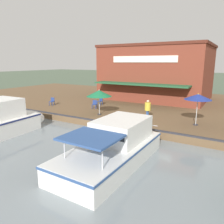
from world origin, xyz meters
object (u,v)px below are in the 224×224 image
waterfront_restaurant (157,72)px  person_near_entrance (148,108)px  cafe_chair_under_first_umbrella (52,101)px  tree_downstream_bank (142,63)px  cafe_chair_mid_patio (94,104)px  cafe_chair_facing_river (100,101)px  patio_umbrella_mid_patio_left (198,97)px  patio_umbrella_back_row (99,93)px  motorboat_distant_upstream (119,145)px

waterfront_restaurant → person_near_entrance: 11.97m
cafe_chair_under_first_umbrella → tree_downstream_bank: bearing=160.1°
cafe_chair_mid_patio → tree_downstream_bank: 13.05m
cafe_chair_facing_river → person_near_entrance: bearing=63.6°
tree_downstream_bank → person_near_entrance: bearing=25.2°
patio_umbrella_mid_patio_left → tree_downstream_bank: (-13.50, -10.30, 2.38)m
patio_umbrella_mid_patio_left → person_near_entrance: patio_umbrella_mid_patio_left is taller
cafe_chair_mid_patio → person_near_entrance: 6.65m
cafe_chair_mid_patio → waterfront_restaurant: bearing=162.1°
patio_umbrella_mid_patio_left → cafe_chair_mid_patio: (-1.09, -10.15, -1.69)m
waterfront_restaurant → patio_umbrella_back_row: bearing=-5.6°
cafe_chair_under_first_umbrella → cafe_chair_mid_patio: size_ratio=1.00×
motorboat_distant_upstream → tree_downstream_bank: 22.37m
cafe_chair_facing_river → person_near_entrance: (3.47, 6.98, 0.58)m
waterfront_restaurant → patio_umbrella_mid_patio_left: size_ratio=5.35×
person_near_entrance → waterfront_restaurant: bearing=-163.6°
patio_umbrella_mid_patio_left → cafe_chair_mid_patio: bearing=-96.2°
cafe_chair_under_first_umbrella → motorboat_distant_upstream: size_ratio=0.10×
patio_umbrella_mid_patio_left → person_near_entrance: bearing=-82.5°
waterfront_restaurant → person_near_entrance: (11.26, 3.31, -2.32)m
patio_umbrella_mid_patio_left → cafe_chair_under_first_umbrella: bearing=-90.3°
cafe_chair_facing_river → motorboat_distant_upstream: bearing=38.2°
motorboat_distant_upstream → patio_umbrella_mid_patio_left: bearing=159.0°
tree_downstream_bank → patio_umbrella_mid_patio_left: bearing=37.4°
motorboat_distant_upstream → person_near_entrance: bearing=-171.6°
cafe_chair_under_first_umbrella → cafe_chair_facing_river: same height
cafe_chair_mid_patio → motorboat_distant_upstream: size_ratio=0.10×
cafe_chair_mid_patio → person_near_entrance: person_near_entrance is taller
patio_umbrella_back_row → cafe_chair_mid_patio: 3.20m
waterfront_restaurant → cafe_chair_under_first_umbrella: 13.75m
cafe_chair_under_first_umbrella → tree_downstream_bank: 14.84m
patio_umbrella_back_row → cafe_chair_facing_river: bearing=-147.3°
cafe_chair_under_first_umbrella → tree_downstream_bank: size_ratio=0.12×
waterfront_restaurant → motorboat_distant_upstream: size_ratio=1.58×
cafe_chair_facing_river → person_near_entrance: 7.81m
person_near_entrance → tree_downstream_bank: tree_downstream_bank is taller
patio_umbrella_mid_patio_left → tree_downstream_bank: bearing=-142.6°
patio_umbrella_mid_patio_left → motorboat_distant_upstream: size_ratio=0.30×
cafe_chair_under_first_umbrella → cafe_chair_facing_river: 5.33m
patio_umbrella_mid_patio_left → cafe_chair_under_first_umbrella: patio_umbrella_mid_patio_left is taller
waterfront_restaurant → motorboat_distant_upstream: (17.90, 4.29, -3.10)m
cafe_chair_facing_river → motorboat_distant_upstream: motorboat_distant_upstream is taller
waterfront_restaurant → cafe_chair_mid_patio: 10.58m
person_near_entrance → motorboat_distant_upstream: person_near_entrance is taller
tree_downstream_bank → waterfront_restaurant: bearing=50.4°
patio_umbrella_back_row → waterfront_restaurant: bearing=174.4°
waterfront_restaurant → tree_downstream_bank: size_ratio=1.86×
waterfront_restaurant → motorboat_distant_upstream: 18.66m
waterfront_restaurant → patio_umbrella_mid_patio_left: 12.92m
tree_downstream_bank → cafe_chair_facing_river: bearing=-2.1°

